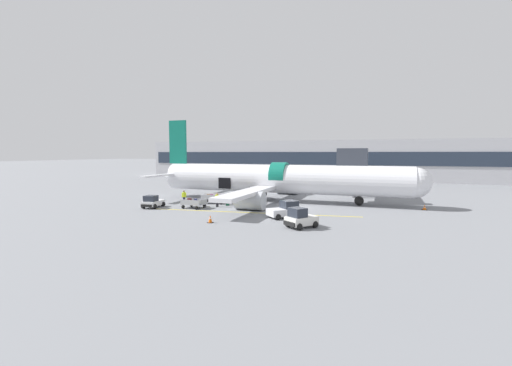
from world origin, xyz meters
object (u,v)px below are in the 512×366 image
(baggage_tug_rear, at_px, (286,210))
(ground_crew_loader_a, at_px, (184,197))
(ground_crew_driver, at_px, (217,199))
(baggage_tug_mid, at_px, (300,219))
(suitcase_on_tarmac_upright, at_px, (228,203))
(baggage_tug_lead, at_px, (153,202))
(ground_crew_loader_b, at_px, (241,197))
(baggage_cart_queued, at_px, (194,204))
(baggage_cart_loading, at_px, (215,199))
(airplane, at_px, (276,179))

(baggage_tug_rear, bearing_deg, ground_crew_loader_a, 162.43)
(baggage_tug_rear, relative_size, ground_crew_loader_a, 2.10)
(ground_crew_loader_a, height_order, ground_crew_driver, ground_crew_driver)
(ground_crew_loader_a, bearing_deg, baggage_tug_mid, -26.69)
(suitcase_on_tarmac_upright, bearing_deg, baggage_tug_rear, -29.60)
(baggage_tug_lead, xyz_separation_m, baggage_tug_mid, (17.93, -4.21, 0.09))
(ground_crew_loader_b, height_order, ground_crew_driver, ground_crew_loader_b)
(baggage_tug_rear, xyz_separation_m, baggage_cart_queued, (-11.05, 1.81, -0.20))
(baggage_cart_loading, bearing_deg, baggage_tug_rear, -28.93)
(ground_crew_driver, bearing_deg, baggage_tug_lead, -155.11)
(baggage_cart_queued, xyz_separation_m, ground_crew_loader_a, (-3.01, 2.65, 0.34))
(ground_crew_loader_b, bearing_deg, baggage_cart_loading, -175.52)
(baggage_tug_mid, bearing_deg, suitcase_on_tarmac_upright, 141.39)
(baggage_tug_rear, distance_m, ground_crew_driver, 9.68)
(ground_crew_loader_a, xyz_separation_m, suitcase_on_tarmac_upright, (5.71, 0.29, -0.51))
(baggage_cart_queued, relative_size, ground_crew_loader_a, 2.15)
(baggage_tug_rear, xyz_separation_m, ground_crew_loader_a, (-14.06, 4.45, 0.14))
(baggage_tug_lead, distance_m, baggage_cart_loading, 7.37)
(ground_crew_loader_b, height_order, suitcase_on_tarmac_upright, ground_crew_loader_b)
(baggage_tug_rear, bearing_deg, suitcase_on_tarmac_upright, 150.40)
(baggage_cart_loading, relative_size, ground_crew_driver, 2.44)
(airplane, bearing_deg, suitcase_on_tarmac_upright, -127.21)
(baggage_tug_lead, distance_m, baggage_tug_rear, 15.60)
(airplane, relative_size, ground_crew_loader_a, 21.93)
(airplane, bearing_deg, baggage_cart_queued, -129.16)
(airplane, bearing_deg, baggage_cart_loading, -145.79)
(baggage_cart_loading, relative_size, ground_crew_loader_b, 2.33)
(airplane, bearing_deg, ground_crew_loader_a, -149.53)
(baggage_tug_rear, relative_size, suitcase_on_tarmac_upright, 4.33)
(baggage_tug_rear, bearing_deg, baggage_cart_queued, 170.71)
(baggage_tug_rear, height_order, ground_crew_driver, ground_crew_driver)
(baggage_cart_loading, distance_m, baggage_cart_queued, 4.09)
(baggage_tug_lead, bearing_deg, baggage_cart_queued, 16.97)
(baggage_cart_loading, distance_m, ground_crew_loader_b, 3.46)
(ground_crew_loader_b, bearing_deg, ground_crew_loader_a, -166.14)
(suitcase_on_tarmac_upright, bearing_deg, baggage_cart_queued, -132.57)
(ground_crew_loader_a, bearing_deg, baggage_cart_queued, -41.28)
(airplane, height_order, suitcase_on_tarmac_upright, airplane)
(baggage_tug_mid, relative_size, ground_crew_driver, 1.82)
(baggage_cart_loading, bearing_deg, ground_crew_loader_a, -157.45)
(ground_crew_driver, bearing_deg, baggage_tug_rear, -20.95)
(airplane, height_order, baggage_tug_lead, airplane)
(ground_crew_loader_a, bearing_deg, airplane, 30.47)
(ground_crew_loader_b, xyz_separation_m, suitcase_on_tarmac_upright, (-1.15, -1.40, -0.56))
(baggage_tug_lead, bearing_deg, baggage_tug_mid, -13.21)
(ground_crew_driver, height_order, suitcase_on_tarmac_upright, ground_crew_driver)
(baggage_cart_queued, bearing_deg, ground_crew_loader_a, 138.72)
(baggage_tug_lead, bearing_deg, suitcase_on_tarmac_upright, 30.83)
(ground_crew_loader_b, relative_size, ground_crew_driver, 1.05)
(airplane, height_order, baggage_tug_mid, airplane)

